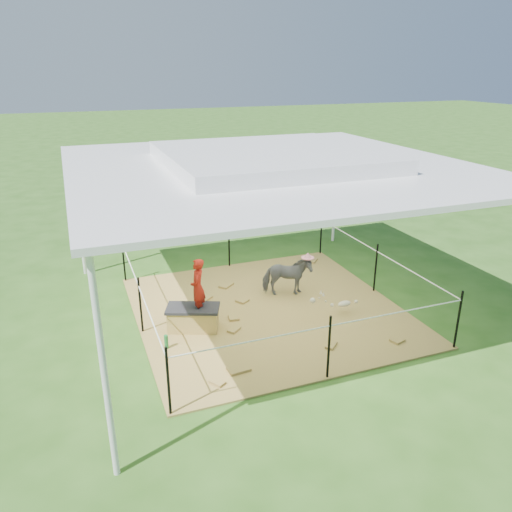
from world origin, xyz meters
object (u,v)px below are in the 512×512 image
object	(u,v)px
straw_bale	(193,319)
woman	(197,282)
trash_barrel	(301,198)
picnic_table_near	(239,186)
green_bottle	(166,342)
picnic_table_far	(313,174)
pony	(287,276)
distant_person	(247,182)
foal	(344,302)

from	to	relation	value
straw_bale	woman	bearing A→B (deg)	0.00
trash_barrel	picnic_table_near	distance (m)	2.70
straw_bale	green_bottle	xyz separation A→B (m)	(-0.55, -0.45, -0.07)
green_bottle	picnic_table_far	distance (m)	12.10
pony	distant_person	world-z (taller)	distant_person
distant_person	foal	bearing A→B (deg)	90.67
woman	picnic_table_far	distance (m)	11.35
woman	distant_person	size ratio (longest dim) A/B	0.81
woman	foal	size ratio (longest dim) A/B	1.23
pony	trash_barrel	world-z (taller)	trash_barrel
woman	distant_person	xyz separation A→B (m)	(3.70, 7.91, -0.27)
trash_barrel	picnic_table_near	bearing A→B (deg)	115.18
trash_barrel	woman	bearing A→B (deg)	-128.48
straw_bale	pony	world-z (taller)	pony
trash_barrel	picnic_table_near	xyz separation A→B (m)	(-1.15, 2.44, -0.07)
green_bottle	foal	bearing A→B (deg)	0.53
green_bottle	foal	distance (m)	3.19
woman	picnic_table_near	xyz separation A→B (m)	(3.63, 8.45, -0.54)
trash_barrel	distant_person	world-z (taller)	distant_person
woman	picnic_table_far	xyz separation A→B (m)	(6.75, 9.12, -0.47)
trash_barrel	green_bottle	bearing A→B (deg)	-130.03
foal	picnic_table_near	distance (m)	8.93
straw_bale	picnic_table_far	distance (m)	11.41
straw_bale	picnic_table_near	world-z (taller)	picnic_table_near
woman	picnic_table_far	size ratio (longest dim) A/B	0.49
woman	distant_person	world-z (taller)	woman
straw_bale	distant_person	bearing A→B (deg)	64.34
foal	picnic_table_far	distance (m)	10.43
green_bottle	trash_barrel	size ratio (longest dim) A/B	0.27
woman	picnic_table_far	bearing A→B (deg)	165.35
straw_bale	distant_person	distance (m)	8.78
trash_barrel	distant_person	size ratio (longest dim) A/B	0.68
green_bottle	picnic_table_far	xyz separation A→B (m)	(7.40, 9.57, 0.27)
picnic_table_near	distant_person	size ratio (longest dim) A/B	1.34
woman	foal	world-z (taller)	woman
foal	woman	bearing A→B (deg)	166.53
green_bottle	pony	world-z (taller)	pony
green_bottle	trash_barrel	bearing A→B (deg)	49.97
distant_person	picnic_table_far	bearing A→B (deg)	-149.75
picnic_table_far	foal	bearing A→B (deg)	-115.22
straw_bale	green_bottle	world-z (taller)	straw_bale
straw_bale	distant_person	size ratio (longest dim) A/B	0.67
foal	picnic_table_far	bearing A→B (deg)	62.13
green_bottle	trash_barrel	distance (m)	8.44
woman	distant_person	bearing A→B (deg)	176.78
green_bottle	trash_barrel	xyz separation A→B (m)	(5.42, 6.46, 0.27)
trash_barrel	picnic_table_far	xyz separation A→B (m)	(1.98, 3.11, 0.00)
trash_barrel	picnic_table_far	world-z (taller)	picnic_table_far
picnic_table_far	woman	bearing A→B (deg)	-127.91
picnic_table_near	picnic_table_far	size ratio (longest dim) A/B	0.82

